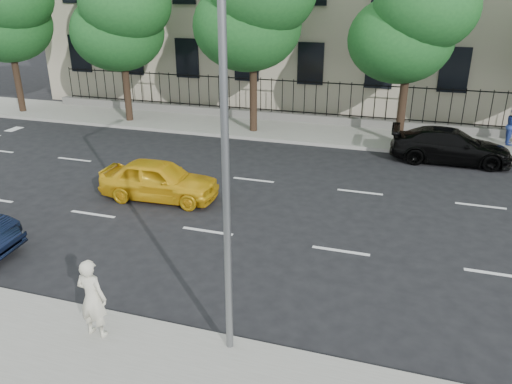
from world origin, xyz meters
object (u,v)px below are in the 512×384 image
street_light (235,91)px  woman_near (92,298)px  yellow_taxi (159,180)px  black_sedan (450,146)px

street_light → woman_near: (-2.75, -1.02, -4.13)m
yellow_taxi → woman_near: size_ratio=2.33×
black_sedan → woman_near: (-7.37, -14.28, 0.32)m
yellow_taxi → black_sedan: (9.64, 7.17, 0.01)m
street_light → yellow_taxi: bearing=129.5°
black_sedan → street_light: bearing=159.4°
street_light → woman_near: size_ratio=4.62×
yellow_taxi → woman_near: (2.27, -7.12, 0.33)m
woman_near → yellow_taxi: bearing=-69.9°
street_light → black_sedan: 14.74m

